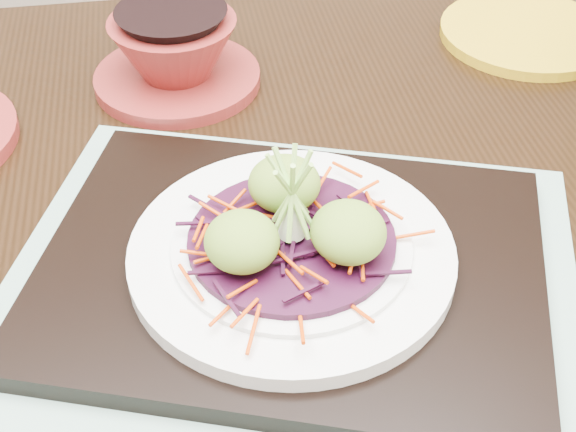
{
  "coord_description": "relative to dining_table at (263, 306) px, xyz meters",
  "views": [
    {
      "loc": [
        0.06,
        -0.45,
        1.23
      ],
      "look_at": [
        0.12,
        -0.0,
        0.84
      ],
      "focal_mm": 50.0,
      "sensor_mm": 36.0,
      "label": 1
    }
  ],
  "objects": [
    {
      "name": "water_glass",
      "position": [
        -0.07,
        0.32,
        0.15
      ],
      "size": [
        0.08,
        0.08,
        0.09
      ],
      "primitive_type": "cylinder",
      "rotation": [
        0.0,
        0.0,
        -0.39
      ],
      "color": "white",
      "rests_on": "dining_table"
    },
    {
      "name": "terracotta_bowl_set",
      "position": [
        -0.06,
        0.22,
        0.14
      ],
      "size": [
        0.18,
        0.18,
        0.07
      ],
      "rotation": [
        0.0,
        0.0,
        0.08
      ],
      "color": "maroon",
      "rests_on": "dining_table"
    },
    {
      "name": "white_plate",
      "position": [
        0.02,
        -0.07,
        0.13
      ],
      "size": [
        0.24,
        0.24,
        0.02
      ],
      "color": "silver",
      "rests_on": "serving_tray"
    },
    {
      "name": "yellow_plate",
      "position": [
        0.33,
        0.27,
        0.11
      ],
      "size": [
        0.24,
        0.24,
        0.01
      ],
      "primitive_type": "cylinder",
      "rotation": [
        0.0,
        0.0,
        0.33
      ],
      "color": "#BA9314",
      "rests_on": "dining_table"
    },
    {
      "name": "placemat",
      "position": [
        0.02,
        -0.07,
        0.11
      ],
      "size": [
        0.5,
        0.44,
        0.0
      ],
      "primitive_type": "cube",
      "rotation": [
        0.0,
        0.0,
        -0.3
      ],
      "color": "gray",
      "rests_on": "dining_table"
    },
    {
      "name": "cabbage_bed",
      "position": [
        0.02,
        -0.07,
        0.15
      ],
      "size": [
        0.15,
        0.15,
        0.01
      ],
      "primitive_type": "cylinder",
      "color": "black",
      "rests_on": "white_plate"
    },
    {
      "name": "scallion_garnish",
      "position": [
        0.02,
        -0.07,
        0.19
      ],
      "size": [
        0.06,
        0.06,
        0.08
      ],
      "primitive_type": null,
      "color": "#8AC34E",
      "rests_on": "cabbage_bed"
    },
    {
      "name": "guacamole_scoops",
      "position": [
        0.02,
        -0.07,
        0.17
      ],
      "size": [
        0.13,
        0.12,
        0.04
      ],
      "color": "olive",
      "rests_on": "cabbage_bed"
    },
    {
      "name": "carrot_julienne",
      "position": [
        0.02,
        -0.07,
        0.15
      ],
      "size": [
        0.18,
        0.18,
        0.01
      ],
      "primitive_type": null,
      "color": "#C33803",
      "rests_on": "cabbage_bed"
    },
    {
      "name": "dining_table",
      "position": [
        0.0,
        0.0,
        0.0
      ],
      "size": [
        1.31,
        0.89,
        0.8
      ],
      "rotation": [
        0.0,
        0.0,
        0.03
      ],
      "color": "black",
      "rests_on": "ground"
    },
    {
      "name": "serving_tray",
      "position": [
        0.02,
        -0.07,
        0.12
      ],
      "size": [
        0.43,
        0.37,
        0.02
      ],
      "primitive_type": "cube",
      "rotation": [
        0.0,
        0.0,
        -0.3
      ],
      "color": "black",
      "rests_on": "placemat"
    }
  ]
}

